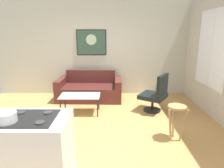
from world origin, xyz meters
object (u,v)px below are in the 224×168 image
Objects in this scene: coffee_table at (81,97)px; mixing_bowl at (7,118)px; bar_stool at (177,114)px; wall_painting at (92,42)px; armchair at (157,94)px; couch at (90,90)px.

mixing_bowl is at bearing -99.85° from coffee_table.
wall_painting is at bearing 122.13° from bar_stool.
armchair is at bearing 3.24° from coffee_table.
bar_stool is 0.73× the size of wall_painting.
couch is 1.97× the size of coffee_table.
couch reaches higher than coffee_table.
mixing_bowl reaches higher than coffee_table.
coffee_table is 2.51m from mixing_bowl.
armchair reaches higher than couch.
wall_painting reaches higher than couch.
coffee_table is at bearing 80.15° from mixing_bowl.
wall_painting is at bearing 138.77° from armchair.
armchair is 2.51m from wall_painting.
armchair is 3.40m from mixing_bowl.
couch is at bearing 84.04° from coffee_table.
bar_stool is at bearing -86.95° from armchair.
armchair is at bearing 93.05° from bar_stool.
couch is 1.42m from wall_painting.
wall_painting is (0.56, 3.98, 0.63)m from mixing_bowl.
coffee_table is at bearing -95.96° from couch.
mixing_bowl is at bearing -131.67° from armchair.
couch is at bearing -93.19° from wall_painting.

